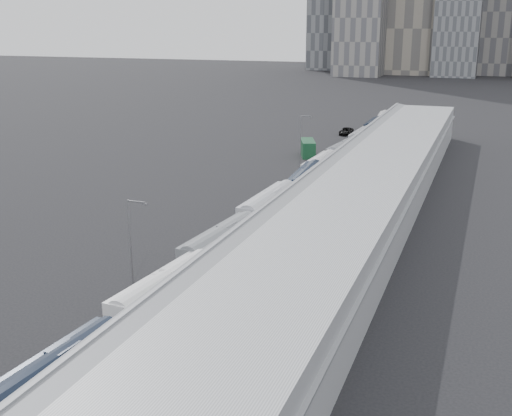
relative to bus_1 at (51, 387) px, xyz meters
The scene contains 21 objects.
sidewalk 35.11m from the bus_1, 78.44° to the left, with size 10.00×170.00×0.12m, color gray.
lane_line 34.58m from the bus_1, 95.77° to the left, with size 0.12×160.00×0.02m, color gold.
depot 36.14m from the bus_1, 72.22° to the left, with size 12.45×160.40×7.20m.
bus_1 is the anchor object (origin of this frame).
bus_2 14.99m from the bus_1, 89.21° to the left, with size 3.85×13.30×3.83m.
bus_3 27.93m from the bus_1, 90.30° to the left, with size 3.83×13.49×3.89m.
bus_4 42.70m from the bus_1, 90.08° to the left, with size 3.35×13.96×4.05m.
bus_5 56.62m from the bus_1, 89.28° to the left, with size 3.70×14.10×4.08m.
bus_6 68.55m from the bus_1, 90.30° to the left, with size 3.00×12.40×3.60m.
bus_7 81.78m from the bus_1, 89.45° to the left, with size 3.94×13.24×3.81m.
bus_8 97.43m from the bus_1, 89.59° to the left, with size 3.03×12.54×3.64m.
bus_9 112.51m from the bus_1, 89.79° to the left, with size 2.70×12.02×3.51m.
bus_10 123.67m from the bus_1, 89.69° to the left, with size 3.49×12.32×3.55m.
tree_1 12.48m from the bus_1, 73.66° to the left, with size 2.70×2.70×4.57m.
tree_2 37.52m from the bus_1, 83.96° to the left, with size 1.77×1.77×4.32m.
tree_3 56.95m from the bus_1, 86.02° to the left, with size 1.76×1.76×4.73m.
tree_4 80.71m from the bus_1, 87.22° to the left, with size 1.82×1.82×4.46m.
street_lamp_near 21.02m from the bus_1, 106.10° to the left, with size 2.04×0.22×8.37m.
street_lamp_far 77.11m from the bus_1, 94.37° to the left, with size 2.04×0.22×8.82m.
shipping_container 85.51m from the bus_1, 94.74° to the left, with size 2.39×6.84×2.97m, color #123B22.
suv 111.56m from the bus_1, 92.84° to the left, with size 2.57×5.57×1.55m, color black.
Camera 1 is at (26.89, -8.87, 24.07)m, focal length 45.00 mm.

